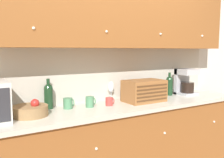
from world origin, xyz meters
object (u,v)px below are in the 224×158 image
at_px(mug_blue_second, 68,103).
at_px(storage_canister, 163,91).
at_px(mug, 90,102).
at_px(wine_bottle, 48,95).
at_px(fruit_basket, 30,111).
at_px(bread_box, 144,91).
at_px(mug_patterned_third, 109,101).
at_px(second_wine_bottle, 169,85).
at_px(wine_glass, 111,88).
at_px(coffee_maker, 185,82).

height_order(mug_blue_second, storage_canister, storage_canister).
height_order(mug, storage_canister, storage_canister).
height_order(wine_bottle, storage_canister, wine_bottle).
bearing_deg(mug, fruit_basket, -175.72).
relative_size(wine_bottle, storage_canister, 1.81).
height_order(mug_blue_second, bread_box, bread_box).
relative_size(mug_blue_second, bread_box, 0.23).
distance_m(mug_blue_second, mug_patterned_third, 0.43).
bearing_deg(second_wine_bottle, wine_glass, 173.93).
distance_m(storage_canister, coffee_maker, 0.41).
xyz_separation_m(mug, wine_glass, (0.36, 0.17, 0.10)).
relative_size(mug_patterned_third, bread_box, 0.20).
bearing_deg(storage_canister, wine_bottle, 174.47).
distance_m(mug, storage_canister, 1.01).
bearing_deg(fruit_basket, second_wine_bottle, 4.16).
xyz_separation_m(wine_bottle, mug, (0.38, -0.15, -0.08)).
distance_m(fruit_basket, wine_glass, 1.00).
height_order(second_wine_bottle, coffee_maker, coffee_maker).
height_order(mug_patterned_third, storage_canister, storage_canister).
height_order(mug, coffee_maker, coffee_maker).
distance_m(fruit_basket, wine_bottle, 0.31).
bearing_deg(fruit_basket, mug_blue_second, 14.20).
bearing_deg(fruit_basket, bread_box, -0.90).
xyz_separation_m(wine_glass, bread_box, (0.29, -0.24, -0.03)).
bearing_deg(wine_glass, second_wine_bottle, -6.07).
distance_m(fruit_basket, storage_canister, 1.62).
height_order(mug_blue_second, mug, mug).
distance_m(wine_glass, storage_canister, 0.67).
distance_m(mug_patterned_third, wine_glass, 0.28).
xyz_separation_m(fruit_basket, wine_glass, (0.97, 0.22, 0.10)).
height_order(bread_box, second_wine_bottle, second_wine_bottle).
bearing_deg(coffee_maker, bread_box, -173.76).
height_order(fruit_basket, second_wine_bottle, second_wine_bottle).
bearing_deg(second_wine_bottle, fruit_basket, -175.84).
height_order(wine_bottle, second_wine_bottle, wine_bottle).
xyz_separation_m(mug, bread_box, (0.65, -0.07, 0.07)).
distance_m(mug_blue_second, second_wine_bottle, 1.41).
relative_size(mug_blue_second, mug, 0.97).
bearing_deg(mug, second_wine_bottle, 4.09).
bearing_deg(mug_blue_second, wine_glass, 11.74).
distance_m(fruit_basket, coffee_maker, 2.02).
relative_size(storage_canister, second_wine_bottle, 0.56).
xyz_separation_m(wine_bottle, mug_blue_second, (0.17, -0.09, -0.08)).
bearing_deg(mug_patterned_third, second_wine_bottle, 7.33).
bearing_deg(mug_patterned_third, bread_box, -3.14).
distance_m(fruit_basket, second_wine_bottle, 1.80).
relative_size(fruit_basket, mug_patterned_third, 3.50).
height_order(bread_box, storage_canister, bread_box).
bearing_deg(mug_blue_second, wine_bottle, 151.48).
relative_size(mug, mug_patterned_third, 1.23).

